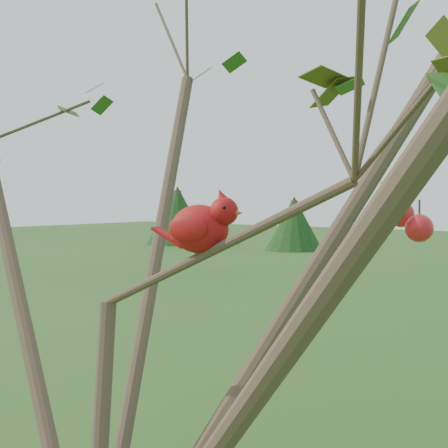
% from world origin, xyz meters
% --- Properties ---
extents(crabapple_tree, '(2.35, 2.05, 2.95)m').
position_xyz_m(crabapple_tree, '(0.03, -0.02, 2.12)').
color(crabapple_tree, '#493527').
rests_on(crabapple_tree, ground).
extents(cardinal, '(0.19, 0.11, 0.13)m').
position_xyz_m(cardinal, '(0.23, 0.08, 2.12)').
color(cardinal, '#AA0E12').
rests_on(cardinal, ground).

